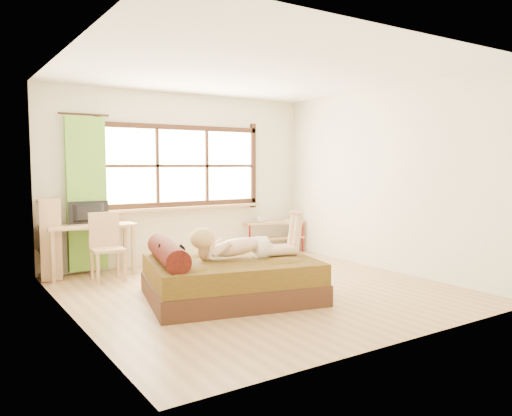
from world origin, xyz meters
TOP-DOWN VIEW (x-y plane):
  - floor at (0.00, 0.00)m, footprint 4.50×4.50m
  - ceiling at (0.00, 0.00)m, footprint 4.50×4.50m
  - wall_back at (0.00, 2.25)m, footprint 4.50×0.00m
  - wall_front at (0.00, -2.25)m, footprint 4.50×0.00m
  - wall_left at (-2.25, 0.00)m, footprint 0.00×4.50m
  - wall_right at (2.25, 0.00)m, footprint 0.00×4.50m
  - window at (0.00, 2.22)m, footprint 2.80×0.16m
  - curtain at (-1.55, 2.13)m, footprint 0.55×0.10m
  - bed at (-0.54, -0.13)m, footprint 2.19×1.90m
  - woman at (-0.34, -0.20)m, footprint 1.38×0.67m
  - kitten at (-1.21, -0.05)m, footprint 0.30×0.17m
  - desk at (-1.55, 1.95)m, footprint 1.20×0.60m
  - monitor at (-1.55, 2.00)m, footprint 0.56×0.10m
  - chair at (-1.45, 1.58)m, footprint 0.43×0.43m
  - pipe_shelf at (1.70, 2.07)m, footprint 1.16×0.47m
  - cup at (1.39, 2.07)m, footprint 0.15×0.15m
  - book at (1.89, 2.07)m, footprint 0.19×0.24m
  - bookshelf at (-2.08, 2.10)m, footprint 0.31×0.50m

SIDE VIEW (x-z plane):
  - floor at x=0.00m, z-range 0.00..0.00m
  - bed at x=-0.54m, z-range -0.10..0.62m
  - pipe_shelf at x=1.70m, z-range 0.09..0.74m
  - chair at x=-1.45m, z-range 0.05..0.97m
  - bookshelf at x=-2.08m, z-range 0.01..1.12m
  - book at x=1.89m, z-range 0.57..0.58m
  - kitten at x=-1.21m, z-range 0.47..0.70m
  - cup at x=1.39m, z-range 0.57..0.67m
  - desk at x=-1.55m, z-range 0.27..1.01m
  - woman at x=-0.34m, z-range 0.47..1.04m
  - monitor at x=-1.55m, z-range 0.73..1.05m
  - curtain at x=-1.55m, z-range 0.05..2.25m
  - wall_back at x=0.00m, z-range -0.90..3.60m
  - wall_front at x=0.00m, z-range -0.90..3.60m
  - wall_left at x=-2.25m, z-range -0.90..3.60m
  - wall_right at x=2.25m, z-range -0.90..3.60m
  - window at x=0.00m, z-range 0.78..2.24m
  - ceiling at x=0.00m, z-range 2.70..2.70m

